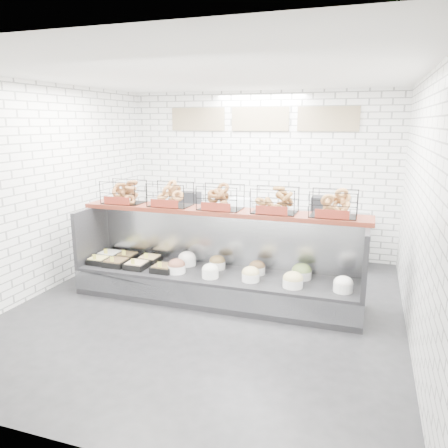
% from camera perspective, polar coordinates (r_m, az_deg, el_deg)
% --- Properties ---
extents(ground, '(5.50, 5.50, 0.00)m').
position_cam_1_polar(ground, '(6.01, -2.07, -10.86)').
color(ground, black).
rests_on(ground, ground).
extents(room_shell, '(5.02, 5.51, 3.01)m').
position_cam_1_polar(room_shell, '(6.07, -0.22, 9.50)').
color(room_shell, white).
rests_on(room_shell, ground).
extents(display_case, '(4.00, 0.90, 1.20)m').
position_cam_1_polar(display_case, '(6.18, -1.07, -6.83)').
color(display_case, black).
rests_on(display_case, ground).
extents(bagel_shelf, '(4.10, 0.50, 0.40)m').
position_cam_1_polar(bagel_shelf, '(6.07, -0.44, 3.17)').
color(bagel_shelf, '#4B1910').
rests_on(bagel_shelf, display_case).
extents(prep_counter, '(4.00, 0.60, 1.20)m').
position_cam_1_polar(prep_counter, '(8.06, 3.93, -1.07)').
color(prep_counter, '#93969B').
rests_on(prep_counter, ground).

